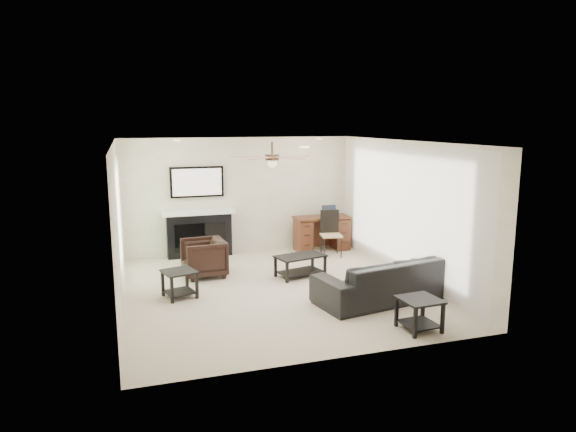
% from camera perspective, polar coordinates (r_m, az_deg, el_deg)
% --- Properties ---
extents(room_shell, '(5.50, 5.54, 2.52)m').
position_cam_1_polar(room_shell, '(8.64, -0.52, 2.83)').
color(room_shell, '#B8A694').
rests_on(room_shell, ground).
extents(sofa, '(2.44, 1.29, 0.68)m').
position_cam_1_polar(sofa, '(8.44, 10.79, -6.90)').
color(sofa, black).
rests_on(sofa, ground).
extents(armchair, '(0.81, 0.79, 0.70)m').
position_cam_1_polar(armchair, '(9.63, -9.34, -4.61)').
color(armchair, black).
rests_on(armchair, ground).
extents(coffee_table, '(0.99, 0.69, 0.40)m').
position_cam_1_polar(coffee_table, '(9.54, 1.38, -5.56)').
color(coffee_table, black).
rests_on(coffee_table, ground).
extents(end_table_near, '(0.55, 0.55, 0.45)m').
position_cam_1_polar(end_table_near, '(7.39, 14.37, -10.53)').
color(end_table_near, black).
rests_on(end_table_near, ground).
extents(end_table_left, '(0.62, 0.62, 0.45)m').
position_cam_1_polar(end_table_left, '(8.60, -11.95, -7.40)').
color(end_table_left, black).
rests_on(end_table_left, ground).
extents(fireplace_unit, '(1.52, 0.34, 1.91)m').
position_cam_1_polar(fireplace_unit, '(10.94, -9.90, 0.43)').
color(fireplace_unit, black).
rests_on(fireplace_unit, ground).
extents(desk, '(1.22, 0.56, 0.76)m').
position_cam_1_polar(desk, '(11.44, 3.77, -1.93)').
color(desk, '#381E0E').
rests_on(desk, ground).
extents(desk_chair, '(0.49, 0.51, 0.97)m').
position_cam_1_polar(desk_chair, '(10.92, 4.82, -1.98)').
color(desk_chair, black).
rests_on(desk_chair, ground).
extents(laptop, '(0.33, 0.24, 0.23)m').
position_cam_1_polar(laptop, '(11.40, 4.77, 0.54)').
color(laptop, black).
rests_on(laptop, desk).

